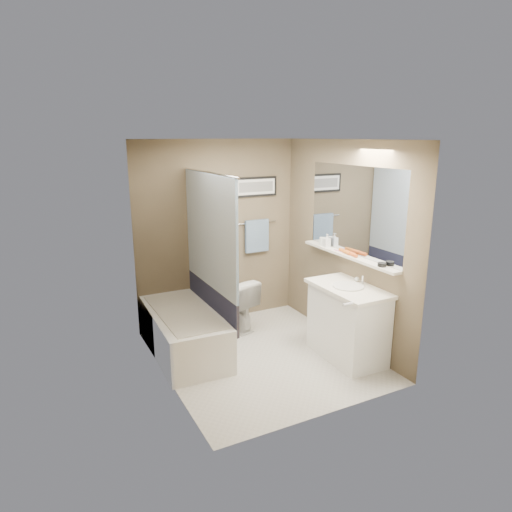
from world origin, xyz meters
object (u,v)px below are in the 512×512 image
glass_jar (323,241)px  bathtub (184,332)px  vanity (348,324)px  hair_brush_back (345,251)px  hair_brush_front (351,254)px  candle_bowl_near (382,265)px  toilet (233,304)px  soap_bottle (327,240)px

glass_jar → bathtub: bearing=175.0°
bathtub → glass_jar: 2.01m
vanity → bathtub: bearing=151.2°
hair_brush_back → hair_brush_front: bearing=-90.0°
candle_bowl_near → hair_brush_front: 0.50m
toilet → hair_brush_front: 1.67m
soap_bottle → hair_brush_front: bearing=-90.0°
candle_bowl_near → hair_brush_front: (0.00, 0.50, 0.00)m
toilet → hair_brush_front: bearing=116.0°
candle_bowl_near → hair_brush_front: hair_brush_front is taller
toilet → hair_brush_front: (1.00, -1.08, 0.80)m
hair_brush_front → hair_brush_back: (0.00, 0.12, 0.00)m
toilet → hair_brush_back: 1.60m
bathtub → hair_brush_back: hair_brush_back is taller
toilet → glass_jar: glass_jar is taller
bathtub → candle_bowl_near: (1.79, -1.22, 0.89)m
bathtub → soap_bottle: size_ratio=9.41×
vanity → hair_brush_back: 0.83m
toilet → hair_brush_front: hair_brush_front is taller
hair_brush_back → soap_bottle: bearing=90.0°
bathtub → toilet: size_ratio=2.21×
toilet → glass_jar: size_ratio=6.80×
bathtub → hair_brush_back: bearing=-16.5°
candle_bowl_near → hair_brush_back: size_ratio=0.41×
candle_bowl_near → hair_brush_front: size_ratio=0.41×
hair_brush_front → soap_bottle: soap_bottle is taller
bathtub → hair_brush_front: 2.12m
hair_brush_front → glass_jar: glass_jar is taller
hair_brush_front → hair_brush_back: size_ratio=1.00×
bathtub → hair_brush_front: hair_brush_front is taller
hair_brush_back → toilet: bearing=136.1°
candle_bowl_near → hair_brush_back: bearing=90.0°
soap_bottle → candle_bowl_near: bearing=-90.0°
soap_bottle → vanity: bearing=-104.8°
toilet → vanity: size_ratio=0.76×
bathtub → hair_brush_back: size_ratio=6.82×
candle_bowl_near → glass_jar: (0.00, 1.06, 0.03)m
candle_bowl_near → glass_jar: size_ratio=0.90×
bathtub → toilet: toilet is taller
bathtub → soap_bottle: bearing=-5.6°
toilet → glass_jar: bearing=136.0°
candle_bowl_near → hair_brush_back: 0.62m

